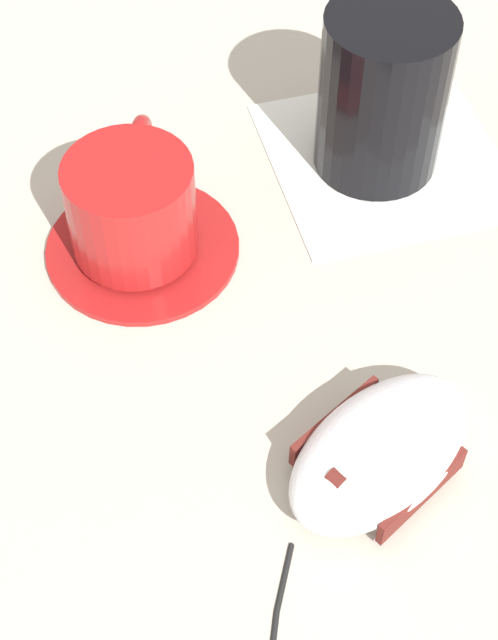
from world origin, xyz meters
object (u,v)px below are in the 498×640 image
(saucer, at_px, (143,246))
(coffee_cup, at_px, (132,205))
(drinking_glass, at_px, (383,93))
(computer_mouse, at_px, (378,453))

(saucer, relative_size, coffee_cup, 1.17)
(drinking_glass, bearing_deg, saucer, -78.85)
(computer_mouse, height_order, drinking_glass, drinking_glass)
(saucer, xyz_separation_m, drinking_glass, (-0.03, 0.17, 0.05))
(saucer, relative_size, drinking_glass, 1.10)
(coffee_cup, bearing_deg, saucer, 57.79)
(saucer, distance_m, computer_mouse, 0.21)
(computer_mouse, bearing_deg, coffee_cup, -156.15)
(drinking_glass, bearing_deg, computer_mouse, -21.55)
(coffee_cup, bearing_deg, drinking_glass, 100.39)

